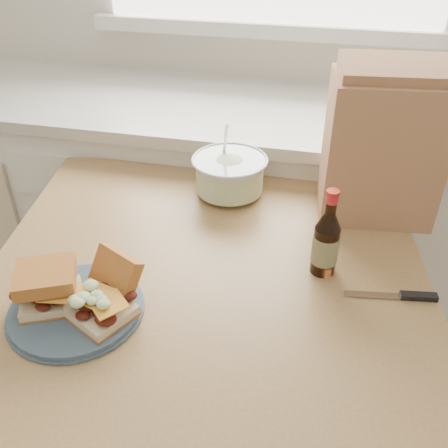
% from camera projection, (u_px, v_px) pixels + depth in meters
% --- Properties ---
extents(cabinet_run, '(2.50, 0.64, 0.94)m').
position_uv_depth(cabinet_run, '(250.00, 218.00, 1.97)').
color(cabinet_run, white).
rests_on(cabinet_run, ground).
extents(dining_table, '(1.14, 1.14, 0.84)m').
position_uv_depth(dining_table, '(208.00, 301.00, 1.23)').
color(dining_table, '#A5834E').
rests_on(dining_table, ground).
extents(plate, '(0.27, 0.27, 0.02)m').
position_uv_depth(plate, '(76.00, 309.00, 1.02)').
color(plate, '#3E5264').
rests_on(plate, dining_table).
extents(sandwich_left, '(0.15, 0.14, 0.09)m').
position_uv_depth(sandwich_left, '(48.00, 286.00, 1.00)').
color(sandwich_left, beige).
rests_on(sandwich_left, plate).
extents(sandwich_right, '(0.15, 0.20, 0.10)m').
position_uv_depth(sandwich_right, '(105.00, 295.00, 1.00)').
color(sandwich_right, beige).
rests_on(sandwich_right, plate).
extents(coleslaw_bowl, '(0.21, 0.21, 0.21)m').
position_uv_depth(coleslaw_bowl, '(230.00, 176.00, 1.39)').
color(coleslaw_bowl, silver).
rests_on(coleslaw_bowl, dining_table).
extents(beer_bottle, '(0.06, 0.06, 0.21)m').
position_uv_depth(beer_bottle, '(326.00, 242.00, 1.09)').
color(beer_bottle, black).
rests_on(beer_bottle, dining_table).
extents(knife, '(0.19, 0.04, 0.01)m').
position_uv_depth(knife, '(407.00, 296.00, 1.06)').
color(knife, silver).
rests_on(knife, dining_table).
extents(paper_bag, '(0.30, 0.21, 0.37)m').
position_uv_depth(paper_bag, '(382.00, 150.00, 1.24)').
color(paper_bag, '#AC7B53').
rests_on(paper_bag, dining_table).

